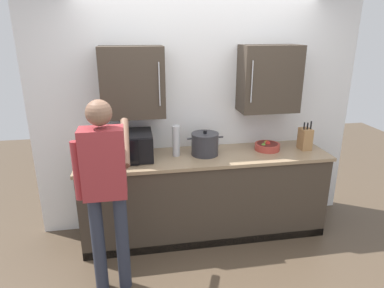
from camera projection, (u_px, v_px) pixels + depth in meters
ground_plane at (223, 282)px, 3.09m from camera, size 9.59×9.59×0.00m
back_wall_tiled at (200, 105)px, 3.70m from camera, size 3.57×0.44×2.65m
counter_unit at (205, 195)px, 3.71m from camera, size 2.62×0.64×0.93m
microwave_oven at (125, 146)px, 3.42m from camera, size 0.51×0.43×0.27m
knife_block at (305, 139)px, 3.71m from camera, size 0.11×0.15×0.32m
thermos_flask at (176, 141)px, 3.50m from camera, size 0.08×0.08×0.32m
stock_pot at (205, 144)px, 3.54m from camera, size 0.38×0.29×0.26m
fruit_bowl at (267, 146)px, 3.71m from camera, size 0.27×0.27×0.10m
person_figure at (105, 183)px, 2.72m from camera, size 0.44×0.55×1.70m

